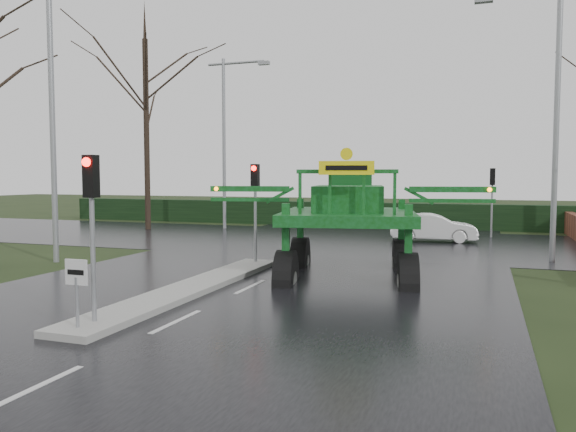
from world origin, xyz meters
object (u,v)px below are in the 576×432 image
(traffic_signal_near, at_px, (91,202))
(street_light_left_far, at_px, (229,128))
(traffic_signal_far, at_px, (492,187))
(street_light_right, at_px, (548,96))
(crop_sprayer, at_px, (287,204))
(traffic_signal_mid, at_px, (255,191))
(white_sedan, at_px, (433,242))
(street_light_left_near, at_px, (59,95))
(keep_left_sign, at_px, (77,282))

(traffic_signal_near, distance_m, street_light_left_far, 22.37)
(traffic_signal_far, bearing_deg, street_light_right, 101.95)
(street_light_right, height_order, crop_sprayer, street_light_right)
(crop_sprayer, bearing_deg, traffic_signal_near, -118.60)
(traffic_signal_mid, bearing_deg, traffic_signal_far, 58.07)
(traffic_signal_mid, relative_size, white_sedan, 0.88)
(crop_sprayer, bearing_deg, street_light_left_near, 163.79)
(traffic_signal_far, xyz_separation_m, crop_sprayer, (-5.84, -14.81, -0.29))
(traffic_signal_near, height_order, traffic_signal_mid, same)
(street_light_left_far, bearing_deg, traffic_signal_far, 0.03)
(traffic_signal_mid, xyz_separation_m, street_light_left_far, (-6.89, 12.51, 3.40))
(crop_sprayer, bearing_deg, traffic_signal_mid, 119.56)
(traffic_signal_mid, bearing_deg, street_light_left_far, 118.86)
(traffic_signal_mid, distance_m, street_light_left_far, 14.68)
(street_light_right, height_order, street_light_left_far, same)
(traffic_signal_mid, distance_m, street_light_right, 11.05)
(keep_left_sign, relative_size, street_light_left_near, 0.14)
(traffic_signal_near, relative_size, traffic_signal_far, 1.00)
(keep_left_sign, height_order, white_sedan, keep_left_sign)
(keep_left_sign, distance_m, white_sedan, 19.31)
(street_light_left_near, xyz_separation_m, street_light_left_far, (0.00, 14.00, 0.00))
(traffic_signal_mid, distance_m, street_light_left_near, 7.83)
(street_light_left_near, height_order, white_sedan, street_light_left_near)
(white_sedan, bearing_deg, traffic_signal_far, -48.36)
(keep_left_sign, relative_size, crop_sprayer, 0.16)
(keep_left_sign, bearing_deg, street_light_right, 54.88)
(traffic_signal_far, bearing_deg, street_light_left_near, 43.63)
(street_light_right, bearing_deg, traffic_signal_mid, -154.60)
(street_light_left_far, bearing_deg, traffic_signal_mid, -61.14)
(traffic_signal_far, distance_m, street_light_left_near, 20.58)
(traffic_signal_mid, bearing_deg, crop_sprayer, -49.39)
(traffic_signal_far, bearing_deg, street_light_left_far, 0.03)
(traffic_signal_far, relative_size, street_light_left_far, 0.35)
(traffic_signal_far, bearing_deg, white_sedan, 48.23)
(street_light_right, height_order, white_sedan, street_light_right)
(street_light_left_near, bearing_deg, street_light_right, 20.11)
(traffic_signal_near, distance_m, white_sedan, 18.99)
(traffic_signal_near, bearing_deg, traffic_signal_mid, 90.00)
(keep_left_sign, distance_m, street_light_left_far, 23.11)
(street_light_left_near, bearing_deg, crop_sprayer, -5.16)
(keep_left_sign, xyz_separation_m, street_light_left_far, (-6.89, 21.50, 4.93))
(street_light_left_far, relative_size, white_sedan, 2.50)
(traffic_signal_mid, distance_m, traffic_signal_far, 14.75)
(traffic_signal_mid, height_order, street_light_left_far, street_light_left_far)
(street_light_right, bearing_deg, traffic_signal_near, -126.13)
(street_light_right, bearing_deg, street_light_left_near, -159.89)
(traffic_signal_far, xyz_separation_m, street_light_right, (1.69, -8.01, 3.40))
(street_light_left_near, height_order, street_light_right, same)
(traffic_signal_near, xyz_separation_m, traffic_signal_far, (7.80, 21.02, 0.00))
(white_sedan, bearing_deg, street_light_right, -146.21)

